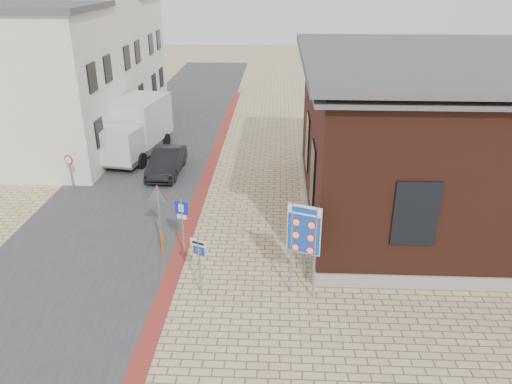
% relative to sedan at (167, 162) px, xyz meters
% --- Properties ---
extents(ground, '(120.00, 120.00, 0.00)m').
position_rel_sedan_xyz_m(ground, '(4.13, -10.84, -0.66)').
color(ground, tan).
rests_on(ground, ground).
extents(road_strip, '(7.00, 60.00, 0.02)m').
position_rel_sedan_xyz_m(road_strip, '(-1.37, 4.16, -0.65)').
color(road_strip, '#38383A').
rests_on(road_strip, ground).
extents(curb_strip, '(0.60, 40.00, 0.02)m').
position_rel_sedan_xyz_m(curb_strip, '(2.13, -0.84, -0.65)').
color(curb_strip, maroon).
rests_on(curb_strip, ground).
extents(brick_building, '(13.00, 13.00, 6.80)m').
position_rel_sedan_xyz_m(brick_building, '(13.12, -3.85, 2.82)').
color(brick_building, gray).
rests_on(brick_building, ground).
extents(townhouse_near, '(7.40, 6.40, 8.30)m').
position_rel_sedan_xyz_m(townhouse_near, '(-6.86, 1.16, 3.50)').
color(townhouse_near, white).
rests_on(townhouse_near, ground).
extents(townhouse_mid, '(7.40, 6.40, 9.10)m').
position_rel_sedan_xyz_m(townhouse_mid, '(-6.86, 7.16, 3.90)').
color(townhouse_mid, white).
rests_on(townhouse_mid, ground).
extents(townhouse_far, '(7.40, 6.40, 8.30)m').
position_rel_sedan_xyz_m(townhouse_far, '(-6.86, 13.16, 3.50)').
color(townhouse_far, white).
rests_on(townhouse_far, ground).
extents(bike_rack, '(0.08, 1.80, 0.60)m').
position_rel_sedan_xyz_m(bike_rack, '(6.78, -8.64, -0.40)').
color(bike_rack, slate).
rests_on(bike_rack, ground).
extents(sedan, '(1.46, 4.05, 1.33)m').
position_rel_sedan_xyz_m(sedan, '(0.00, 0.00, 0.00)').
color(sedan, black).
rests_on(sedan, ground).
extents(box_truck, '(3.29, 6.26, 3.12)m').
position_rel_sedan_xyz_m(box_truck, '(-2.34, 2.80, 0.95)').
color(box_truck, slate).
rests_on(box_truck, ground).
extents(border_sign, '(1.05, 0.44, 3.24)m').
position_rel_sedan_xyz_m(border_sign, '(6.63, -10.34, 1.68)').
color(border_sign, gray).
rests_on(border_sign, ground).
extents(essen_sign, '(0.56, 0.28, 2.20)m').
position_rel_sedan_xyz_m(essen_sign, '(3.33, -10.54, 0.77)').
color(essen_sign, gray).
rests_on(essen_sign, ground).
extents(parking_sign, '(0.49, 0.17, 2.27)m').
position_rel_sedan_xyz_m(parking_sign, '(2.33, -8.05, 0.86)').
color(parking_sign, gray).
rests_on(parking_sign, ground).
extents(yield_sign, '(0.87, 0.23, 2.48)m').
position_rel_sedan_xyz_m(yield_sign, '(1.32, -7.34, 1.23)').
color(yield_sign, gray).
rests_on(yield_sign, ground).
extents(speed_sign, '(0.46, 0.16, 2.00)m').
position_rel_sedan_xyz_m(speed_sign, '(-3.89, -2.84, 0.64)').
color(speed_sign, gray).
rests_on(speed_sign, ground).
extents(bollard, '(0.11, 0.11, 0.95)m').
position_rel_sedan_xyz_m(bollard, '(1.52, -8.04, -0.19)').
color(bollard, '#D64D0B').
rests_on(bollard, ground).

